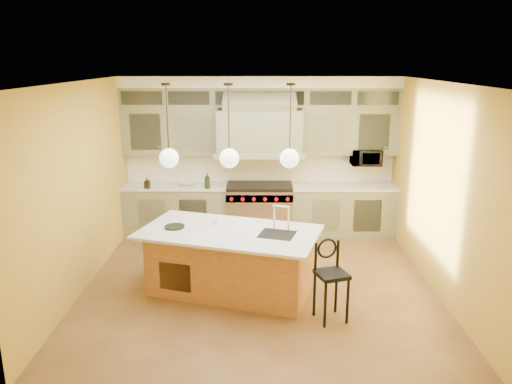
{
  "coord_description": "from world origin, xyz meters",
  "views": [
    {
      "loc": [
        0.01,
        -6.74,
        3.2
      ],
      "look_at": [
        -0.05,
        0.7,
        1.2
      ],
      "focal_mm": 35.0,
      "sensor_mm": 36.0,
      "label": 1
    }
  ],
  "objects_px": {
    "range": "(259,209)",
    "kitchen_island": "(231,260)",
    "counter_stool": "(331,276)",
    "microwave": "(366,157)"
  },
  "relations": [
    {
      "from": "kitchen_island",
      "to": "counter_stool",
      "type": "xyz_separation_m",
      "value": [
        1.29,
        -0.76,
        0.11
      ]
    },
    {
      "from": "counter_stool",
      "to": "microwave",
      "type": "distance_m",
      "value": 3.54
    },
    {
      "from": "kitchen_island",
      "to": "counter_stool",
      "type": "distance_m",
      "value": 1.5
    },
    {
      "from": "range",
      "to": "microwave",
      "type": "bearing_deg",
      "value": 3.12
    },
    {
      "from": "counter_stool",
      "to": "kitchen_island",
      "type": "bearing_deg",
      "value": 130.34
    },
    {
      "from": "kitchen_island",
      "to": "counter_stool",
      "type": "relative_size",
      "value": 2.58
    },
    {
      "from": "range",
      "to": "kitchen_island",
      "type": "distance_m",
      "value": 2.43
    },
    {
      "from": "counter_stool",
      "to": "microwave",
      "type": "height_order",
      "value": "microwave"
    },
    {
      "from": "range",
      "to": "counter_stool",
      "type": "xyz_separation_m",
      "value": [
        0.89,
        -3.16,
        0.1
      ]
    },
    {
      "from": "range",
      "to": "kitchen_island",
      "type": "xyz_separation_m",
      "value": [
        -0.4,
        -2.4,
        -0.01
      ]
    }
  ]
}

